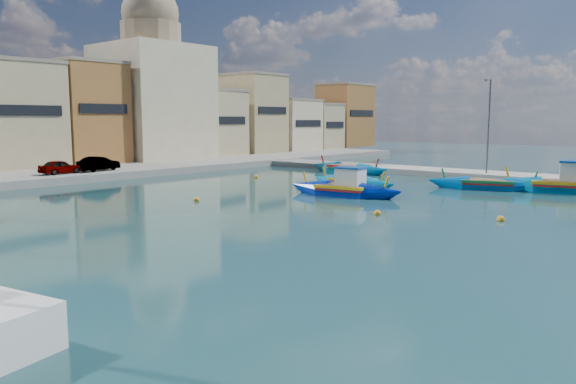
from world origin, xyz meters
TOP-DOWN VIEW (x-y plane):
  - ground at (0.00, 0.00)m, footprint 160.00×160.00m
  - east_quay at (18.00, 0.00)m, footprint 4.00×70.00m
  - north_quay at (0.00, 32.00)m, footprint 80.00×8.00m
  - north_townhouses at (6.68, 39.36)m, footprint 83.20×7.87m
  - church_block at (10.00, 40.00)m, footprint 10.00×10.00m
  - quay_street_lamp at (17.44, 6.00)m, footprint 1.18×0.16m
  - luzzu_turquoise_cabin at (12.56, -1.29)m, footprint 4.87×10.45m
  - luzzu_blue_cabin at (1.78, 9.05)m, footprint 3.05×8.23m
  - luzzu_cyan_mid at (14.62, 17.47)m, footprint 2.55×8.75m
  - luzzu_green at (5.88, 11.19)m, footprint 2.12×7.28m
  - luzzu_blue_south at (10.93, 3.37)m, footprint 4.45×8.55m
  - mooring_buoys at (2.19, 8.35)m, footprint 20.68×22.97m

SIDE VIEW (x-z plane):
  - ground at x=0.00m, z-range 0.00..0.00m
  - mooring_buoys at x=2.19m, z-range -0.10..0.26m
  - luzzu_green at x=5.88m, z-range -0.89..1.38m
  - east_quay at x=18.00m, z-range 0.00..0.50m
  - luzzu_blue_south at x=10.93m, z-range -0.96..1.46m
  - luzzu_cyan_mid at x=14.62m, z-range -1.01..1.55m
  - north_quay at x=0.00m, z-range 0.00..0.60m
  - luzzu_blue_cabin at x=1.78m, z-range -1.08..1.77m
  - luzzu_turquoise_cabin at x=12.56m, z-range -1.25..2.04m
  - quay_street_lamp at x=17.44m, z-range 0.34..8.34m
  - north_townhouses at x=6.68m, z-range -0.10..10.09m
  - church_block at x=10.00m, z-range -1.14..17.96m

